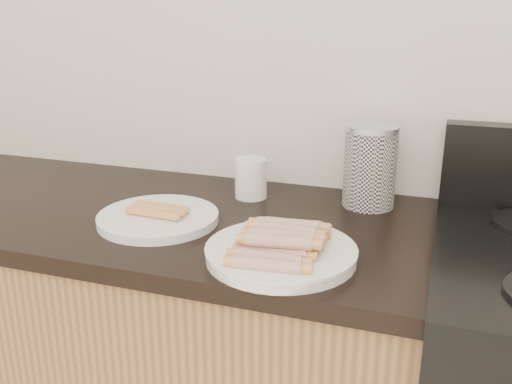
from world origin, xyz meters
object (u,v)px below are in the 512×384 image
(side_plate, at_px, (158,218))
(main_plate, at_px, (281,254))
(canister, at_px, (370,166))
(mug, at_px, (251,178))

(side_plate, bearing_deg, main_plate, -17.00)
(canister, bearing_deg, side_plate, -148.65)
(main_plate, distance_m, side_plate, 0.34)
(mug, bearing_deg, main_plate, -61.81)
(side_plate, distance_m, mug, 0.28)
(main_plate, bearing_deg, canister, 72.28)
(canister, height_order, mug, canister)
(mug, bearing_deg, canister, 6.65)
(side_plate, height_order, canister, canister)
(main_plate, relative_size, mug, 2.89)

